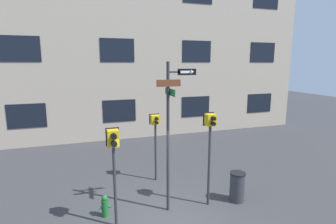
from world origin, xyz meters
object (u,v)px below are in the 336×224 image
at_px(fire_hydrant, 105,206).
at_px(pedestrian_signal_left, 114,151).
at_px(trash_bin, 237,187).
at_px(pedestrian_signal_across, 155,129).
at_px(pedestrian_signal_right, 210,136).
at_px(street_sign_pole, 170,126).

bearing_deg(fire_hydrant, pedestrian_signal_left, -66.72).
height_order(pedestrian_signal_left, trash_bin, pedestrian_signal_left).
bearing_deg(pedestrian_signal_across, pedestrian_signal_left, -126.40).
bearing_deg(pedestrian_signal_left, pedestrian_signal_across, 53.60).
bearing_deg(pedestrian_signal_across, pedestrian_signal_right, -63.93).
height_order(fire_hydrant, trash_bin, trash_bin).
height_order(pedestrian_signal_across, fire_hydrant, pedestrian_signal_across).
relative_size(pedestrian_signal_across, fire_hydrant, 3.95).
height_order(pedestrian_signal_right, pedestrian_signal_across, pedestrian_signal_right).
bearing_deg(pedestrian_signal_left, pedestrian_signal_right, 4.47).
bearing_deg(street_sign_pole, trash_bin, -4.68).
bearing_deg(pedestrian_signal_right, fire_hydrant, 173.60).
xyz_separation_m(pedestrian_signal_right, pedestrian_signal_across, (-1.09, 2.23, -0.26)).
relative_size(pedestrian_signal_left, trash_bin, 2.85).
bearing_deg(fire_hydrant, street_sign_pole, -7.69).
height_order(street_sign_pole, fire_hydrant, street_sign_pole).
bearing_deg(pedestrian_signal_across, trash_bin, -48.12).
distance_m(street_sign_pole, trash_bin, 3.10).
bearing_deg(pedestrian_signal_right, trash_bin, -5.05).
relative_size(fire_hydrant, trash_bin, 0.67).
bearing_deg(pedestrian_signal_left, street_sign_pole, 10.92).
distance_m(pedestrian_signal_right, trash_bin, 2.03).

